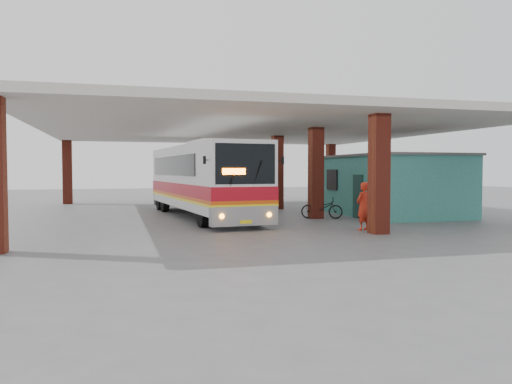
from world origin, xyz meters
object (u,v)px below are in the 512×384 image
object	(u,v)px
coach_bus	(202,180)
red_chair	(312,202)
motorcycle	(322,208)
pedestrian	(363,206)

from	to	relation	value
coach_bus	red_chair	xyz separation A→B (m)	(7.15, 3.24, -1.46)
coach_bus	red_chair	distance (m)	7.99
motorcycle	red_chair	xyz separation A→B (m)	(1.79, 5.63, -0.13)
motorcycle	pedestrian	world-z (taller)	pedestrian
coach_bus	motorcycle	distance (m)	6.03
pedestrian	red_chair	xyz separation A→B (m)	(2.05, 10.30, -0.54)
pedestrian	motorcycle	bearing A→B (deg)	-119.43
coach_bus	motorcycle	xyz separation A→B (m)	(5.37, -2.39, -1.33)
motorcycle	red_chair	bearing A→B (deg)	5.24
motorcycle	pedestrian	xyz separation A→B (m)	(-0.27, -4.67, 0.41)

